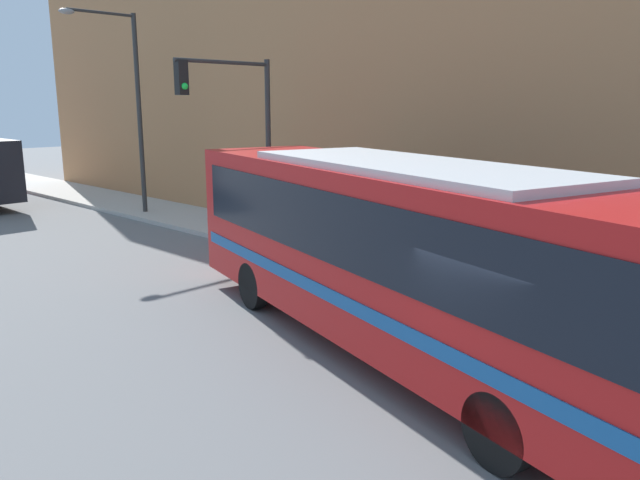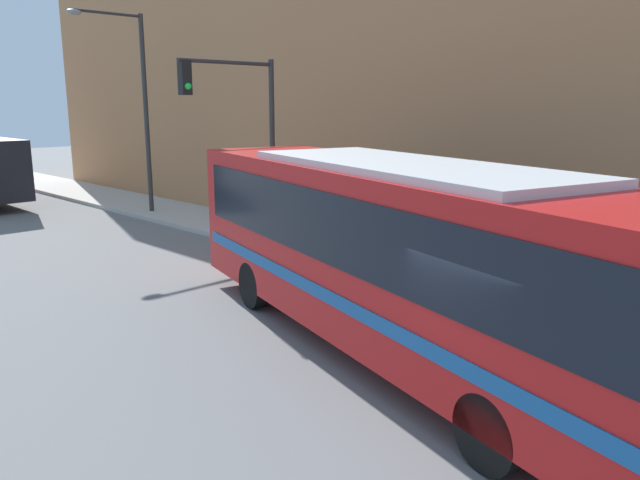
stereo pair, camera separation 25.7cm
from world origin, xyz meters
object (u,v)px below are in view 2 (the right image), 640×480
object	(u,v)px
traffic_light_pole	(243,120)
parking_meter	(311,220)
fire_hydrant	(487,277)
street_lamp	(136,96)
city_bus	(403,248)

from	to	relation	value
traffic_light_pole	parking_meter	distance (m)	3.50
fire_hydrant	parking_meter	xyz separation A→B (m)	(-0.00, 5.77, 0.55)
fire_hydrant	parking_meter	bearing A→B (deg)	90.00
street_lamp	traffic_light_pole	bearing A→B (deg)	-96.13
fire_hydrant	street_lamp	world-z (taller)	street_lamp
traffic_light_pole	street_lamp	size ratio (longest dim) A/B	0.73
fire_hydrant	traffic_light_pole	xyz separation A→B (m)	(-0.95, 7.59, 3.39)
street_lamp	fire_hydrant	bearing A→B (deg)	-89.48
city_bus	traffic_light_pole	distance (m)	9.03
parking_meter	street_lamp	size ratio (longest dim) A/B	0.18
parking_meter	street_lamp	world-z (taller)	street_lamp
city_bus	traffic_light_pole	size ratio (longest dim) A/B	2.27
traffic_light_pole	parking_meter	xyz separation A→B (m)	(0.95, -1.81, -2.84)
city_bus	parking_meter	xyz separation A→B (m)	(4.05, 6.45, -0.92)
fire_hydrant	traffic_light_pole	distance (m)	8.36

